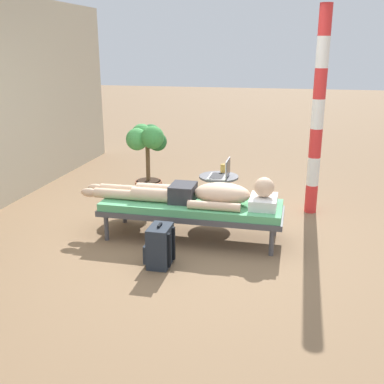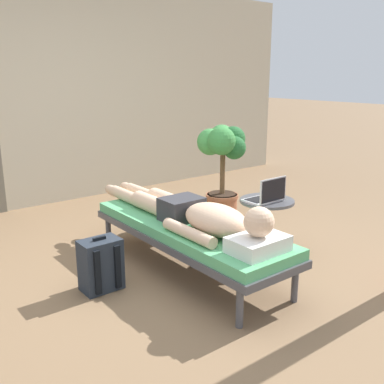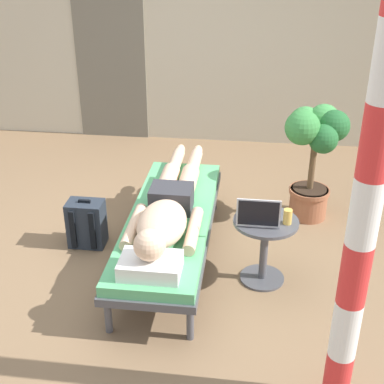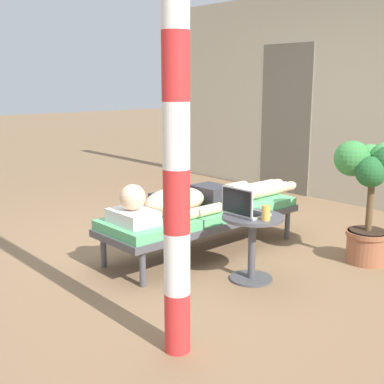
% 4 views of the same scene
% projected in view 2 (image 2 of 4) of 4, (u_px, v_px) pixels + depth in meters
% --- Properties ---
extents(ground_plane, '(40.00, 40.00, 0.00)m').
position_uv_depth(ground_plane, '(174.00, 274.00, 3.68)').
color(ground_plane, '#846647').
extents(house_wall_back, '(7.60, 0.20, 2.70)m').
position_uv_depth(house_wall_back, '(52.00, 94.00, 5.50)').
color(house_wall_back, beige).
rests_on(house_wall_back, ground).
extents(lounge_chair, '(0.65, 1.98, 0.42)m').
position_uv_depth(lounge_chair, '(189.00, 231.00, 3.68)').
color(lounge_chair, '#4C4C51').
rests_on(lounge_chair, ground).
extents(person_reclining, '(0.53, 2.17, 0.32)m').
position_uv_depth(person_reclining, '(196.00, 214.00, 3.56)').
color(person_reclining, white).
rests_on(person_reclining, lounge_chair).
extents(side_table, '(0.48, 0.48, 0.52)m').
position_uv_depth(side_table, '(266.00, 218.00, 3.99)').
color(side_table, '#4C4C51').
rests_on(side_table, ground).
extents(laptop, '(0.31, 0.24, 0.23)m').
position_uv_depth(laptop, '(267.00, 196.00, 3.85)').
color(laptop, silver).
rests_on(laptop, side_table).
extents(drink_glass, '(0.06, 0.06, 0.11)m').
position_uv_depth(drink_glass, '(281.00, 191.00, 4.00)').
color(drink_glass, gold).
rests_on(drink_glass, side_table).
extents(backpack, '(0.30, 0.26, 0.42)m').
position_uv_depth(backpack, '(101.00, 265.00, 3.39)').
color(backpack, '#262D38').
rests_on(backpack, ground).
extents(potted_plant, '(0.56, 0.53, 1.06)m').
position_uv_depth(potted_plant, '(223.00, 158.00, 4.93)').
color(potted_plant, '#9E5B3D').
rests_on(potted_plant, ground).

